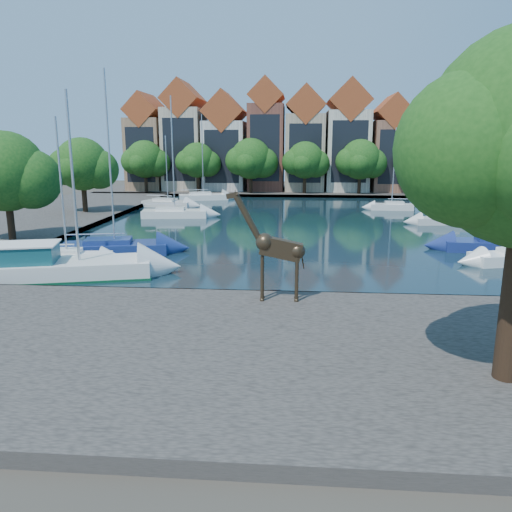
{
  "coord_description": "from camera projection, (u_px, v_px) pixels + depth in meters",
  "views": [
    {
      "loc": [
        0.77,
        -24.18,
        7.78
      ],
      "look_at": [
        -1.14,
        -0.38,
        2.35
      ],
      "focal_mm": 35.0,
      "sensor_mm": 36.0,
      "label": 1
    }
  ],
  "objects": [
    {
      "name": "water_basin",
      "position": [
        288.0,
        224.0,
        48.61
      ],
      "size": [
        38.0,
        50.0,
        0.08
      ],
      "primitive_type": "cube",
      "color": "black",
      "rests_on": "ground"
    },
    {
      "name": "giraffe_statue",
      "position": [
        275.0,
        248.0,
        23.17
      ],
      "size": [
        3.57,
        0.66,
        5.11
      ],
      "color": "#372A1B",
      "rests_on": "near_quay"
    },
    {
      "name": "far_quay",
      "position": [
        291.0,
        191.0,
        79.67
      ],
      "size": [
        60.0,
        16.0,
        0.5
      ],
      "primitive_type": "cube",
      "color": "#4D4843",
      "rests_on": "ground"
    },
    {
      "name": "sailboat_left_e",
      "position": [
        203.0,
        196.0,
        68.84
      ],
      "size": [
        6.98,
        4.13,
        11.44
      ],
      "color": "white",
      "rests_on": "water_basin"
    },
    {
      "name": "sailboat_right_c",
      "position": [
        443.0,
        219.0,
        48.31
      ],
      "size": [
        5.54,
        2.46,
        10.07
      ],
      "color": "silver",
      "rests_on": "water_basin"
    },
    {
      "name": "townhouse_center",
      "position": [
        267.0,
        139.0,
        78.17
      ],
      "size": [
        5.44,
        9.18,
        16.93
      ],
      "color": "brown",
      "rests_on": "far_quay"
    },
    {
      "name": "ground",
      "position": [
        279.0,
        300.0,
        25.29
      ],
      "size": [
        160.0,
        160.0,
        0.0
      ],
      "primitive_type": "plane",
      "color": "#38332B",
      "rests_on": "ground"
    },
    {
      "name": "sailboat_left_b",
      "position": [
        115.0,
        245.0,
        35.41
      ],
      "size": [
        7.67,
        4.0,
        12.53
      ],
      "color": "navy",
      "rests_on": "water_basin"
    },
    {
      "name": "sailboat_right_d",
      "position": [
        392.0,
        205.0,
        58.54
      ],
      "size": [
        4.93,
        1.9,
        9.4
      ],
      "color": "silver",
      "rests_on": "water_basin"
    },
    {
      "name": "far_tree_mid_west",
      "position": [
        251.0,
        160.0,
        73.66
      ],
      "size": [
        7.8,
        6.0,
        8.0
      ],
      "color": "#332114",
      "rests_on": "far_quay"
    },
    {
      "name": "sailboat_right_b",
      "position": [
        491.0,
        243.0,
        36.27
      ],
      "size": [
        6.72,
        2.84,
        11.85
      ],
      "color": "navy",
      "rests_on": "water_basin"
    },
    {
      "name": "sailboat_left_d",
      "position": [
        168.0,
        202.0,
        61.38
      ],
      "size": [
        6.55,
        3.57,
        8.56
      ],
      "color": "silver",
      "rests_on": "water_basin"
    },
    {
      "name": "far_tree_west",
      "position": [
        198.0,
        161.0,
        74.33
      ],
      "size": [
        6.76,
        5.2,
        7.36
      ],
      "color": "#332114",
      "rests_on": "far_quay"
    },
    {
      "name": "townhouse_east_inner",
      "position": [
        305.0,
        143.0,
        77.84
      ],
      "size": [
        5.94,
        9.18,
        15.79
      ],
      "color": "tan",
      "rests_on": "far_quay"
    },
    {
      "name": "near_quay",
      "position": [
        272.0,
        351.0,
        18.43
      ],
      "size": [
        50.0,
        14.0,
        0.5
      ],
      "primitive_type": "cube",
      "color": "#4D4843",
      "rests_on": "ground"
    },
    {
      "name": "side_tree_left_near",
      "position": [
        7.0,
        174.0,
        37.36
      ],
      "size": [
        7.8,
        6.0,
        8.2
      ],
      "color": "#332114",
      "rests_on": "left_quay"
    },
    {
      "name": "far_tree_far_west",
      "position": [
        146.0,
        161.0,
        74.93
      ],
      "size": [
        7.28,
        5.6,
        7.68
      ],
      "color": "#332114",
      "rests_on": "far_quay"
    },
    {
      "name": "far_tree_far_east",
      "position": [
        417.0,
        162.0,
        71.83
      ],
      "size": [
        6.76,
        5.2,
        7.36
      ],
      "color": "#332114",
      "rests_on": "far_quay"
    },
    {
      "name": "townhouse_west_end",
      "position": [
        148.0,
        146.0,
        79.87
      ],
      "size": [
        5.44,
        9.18,
        14.93
      ],
      "color": "#987253",
      "rests_on": "far_quay"
    },
    {
      "name": "left_quay",
      "position": [
        41.0,
        219.0,
        50.51
      ],
      "size": [
        14.0,
        52.0,
        0.5
      ],
      "primitive_type": "cube",
      "color": "#4D4843",
      "rests_on": "ground"
    },
    {
      "name": "townhouse_east_mid",
      "position": [
        347.0,
        141.0,
        77.25
      ],
      "size": [
        6.43,
        9.18,
        16.65
      ],
      "color": "beige",
      "rests_on": "far_quay"
    },
    {
      "name": "side_tree_left_far",
      "position": [
        83.0,
        166.0,
        53.01
      ],
      "size": [
        7.28,
        5.6,
        7.88
      ],
      "color": "#332114",
      "rests_on": "left_quay"
    },
    {
      "name": "townhouse_west_inner",
      "position": [
        226.0,
        146.0,
        78.9
      ],
      "size": [
        6.43,
        9.18,
        15.15
      ],
      "color": "silver",
      "rests_on": "far_quay"
    },
    {
      "name": "far_tree_east",
      "position": [
        361.0,
        161.0,
        72.42
      ],
      "size": [
        7.54,
        5.8,
        7.84
      ],
      "color": "#332114",
      "rests_on": "far_quay"
    },
    {
      "name": "motorsailer",
      "position": [
        51.0,
        265.0,
        28.88
      ],
      "size": [
        11.04,
        5.72,
        10.56
      ],
      "color": "silver",
      "rests_on": "water_basin"
    },
    {
      "name": "townhouse_west_mid",
      "position": [
        185.0,
        140.0,
        79.21
      ],
      "size": [
        5.94,
        9.18,
        16.79
      ],
      "color": "#C0AE94",
      "rests_on": "far_quay"
    },
    {
      "name": "far_tree_mid_east",
      "position": [
        306.0,
        161.0,
        73.07
      ],
      "size": [
        7.02,
        5.4,
        7.52
      ],
      "color": "#332114",
      "rests_on": "far_quay"
    },
    {
      "name": "sailboat_left_a",
      "position": [
        67.0,
        256.0,
        32.08
      ],
      "size": [
        5.63,
        2.57,
        9.28
      ],
      "color": "white",
      "rests_on": "water_basin"
    },
    {
      "name": "sailboat_left_c",
      "position": [
        175.0,
        212.0,
        52.68
      ],
      "size": [
        6.98,
        3.16,
        12.36
      ],
      "color": "white",
      "rests_on": "water_basin"
    },
    {
      "name": "townhouse_east_end",
      "position": [
        389.0,
        147.0,
        76.97
      ],
      "size": [
        5.44,
        9.18,
        14.43
      ],
      "color": "brown",
      "rests_on": "far_quay"
    }
  ]
}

